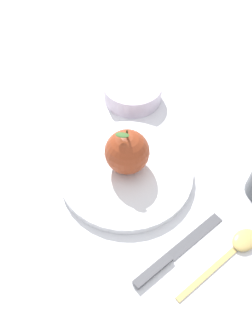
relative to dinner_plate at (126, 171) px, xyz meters
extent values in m
plane|color=silver|center=(0.02, 0.02, -0.01)|extent=(2.40, 2.40, 0.00)
cylinder|color=white|center=(0.00, 0.00, 0.00)|extent=(0.25, 0.25, 0.02)
torus|color=white|center=(0.00, 0.00, 0.00)|extent=(0.25, 0.25, 0.01)
sphere|color=#9E3D1E|center=(-0.01, -0.01, 0.05)|extent=(0.08, 0.08, 0.08)
cylinder|color=#4C3319|center=(-0.01, -0.01, 0.09)|extent=(0.00, 0.00, 0.02)
ellipsoid|color=#386628|center=(0.00, -0.01, 0.10)|extent=(0.02, 0.03, 0.01)
cylinder|color=silver|center=(-0.14, -0.16, 0.01)|extent=(0.13, 0.13, 0.04)
torus|color=silver|center=(-0.14, -0.16, 0.03)|extent=(0.13, 0.13, 0.01)
cylinder|color=#AB9FAF|center=(-0.14, -0.16, 0.02)|extent=(0.10, 0.10, 0.01)
cube|color=#59595E|center=(-0.01, 0.17, -0.01)|extent=(0.12, 0.02, 0.00)
cube|color=#59595E|center=(0.08, 0.17, 0.00)|extent=(0.07, 0.02, 0.01)
ellipsoid|color=#D8B766|center=(-0.07, 0.23, 0.00)|extent=(0.05, 0.03, 0.01)
cube|color=#D8B766|center=(0.02, 0.23, -0.01)|extent=(0.13, 0.01, 0.01)
camera|label=1|loc=(0.22, 0.29, 0.51)|focal=35.66mm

